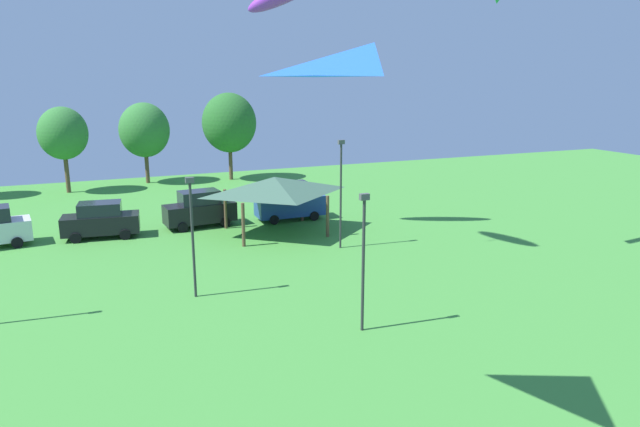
{
  "coord_description": "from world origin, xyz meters",
  "views": [
    {
      "loc": [
        -5.16,
        1.91,
        9.69
      ],
      "look_at": [
        0.33,
        15.06,
        6.27
      ],
      "focal_mm": 32.0,
      "sensor_mm": 36.0,
      "label": 1
    }
  ],
  "objects_px": {
    "parked_car_rightmost_in_row": "(290,202)",
    "light_post_0": "(341,188)",
    "parked_car_second_from_left": "(101,220)",
    "treeline_tree_4": "(229,123)",
    "light_post_3": "(192,230)",
    "light_post_2": "(363,254)",
    "park_pavilion": "(275,185)",
    "treeline_tree_2": "(63,133)",
    "kite_flying_5": "(374,87)",
    "treeline_tree_3": "(144,130)",
    "parked_car_third_from_left": "(200,209)"
  },
  "relations": [
    {
      "from": "parked_car_rightmost_in_row",
      "to": "light_post_3",
      "type": "relative_size",
      "value": 0.86
    },
    {
      "from": "treeline_tree_2",
      "to": "parked_car_rightmost_in_row",
      "type": "bearing_deg",
      "value": -48.68
    },
    {
      "from": "parked_car_rightmost_in_row",
      "to": "park_pavilion",
      "type": "bearing_deg",
      "value": -124.85
    },
    {
      "from": "light_post_3",
      "to": "kite_flying_5",
      "type": "bearing_deg",
      "value": -76.69
    },
    {
      "from": "light_post_3",
      "to": "treeline_tree_2",
      "type": "bearing_deg",
      "value": 101.17
    },
    {
      "from": "parked_car_third_from_left",
      "to": "treeline_tree_2",
      "type": "xyz_separation_m",
      "value": [
        -8.21,
        15.85,
        3.86
      ]
    },
    {
      "from": "kite_flying_5",
      "to": "light_post_2",
      "type": "height_order",
      "value": "kite_flying_5"
    },
    {
      "from": "park_pavilion",
      "to": "light_post_2",
      "type": "xyz_separation_m",
      "value": [
        -1.41,
        -15.07,
        0.05
      ]
    },
    {
      "from": "kite_flying_5",
      "to": "treeline_tree_2",
      "type": "xyz_separation_m",
      "value": [
        -8.3,
        39.76,
        -4.39
      ]
    },
    {
      "from": "light_post_2",
      "to": "treeline_tree_4",
      "type": "relative_size",
      "value": 0.66
    },
    {
      "from": "kite_flying_5",
      "to": "treeline_tree_2",
      "type": "bearing_deg",
      "value": 101.8
    },
    {
      "from": "light_post_2",
      "to": "light_post_3",
      "type": "height_order",
      "value": "light_post_2"
    },
    {
      "from": "light_post_0",
      "to": "treeline_tree_2",
      "type": "relative_size",
      "value": 0.86
    },
    {
      "from": "parked_car_second_from_left",
      "to": "parked_car_rightmost_in_row",
      "type": "height_order",
      "value": "parked_car_rightmost_in_row"
    },
    {
      "from": "parked_car_rightmost_in_row",
      "to": "treeline_tree_3",
      "type": "relative_size",
      "value": 0.63
    },
    {
      "from": "treeline_tree_4",
      "to": "park_pavilion",
      "type": "bearing_deg",
      "value": -96.06
    },
    {
      "from": "parked_car_third_from_left",
      "to": "treeline_tree_3",
      "type": "height_order",
      "value": "treeline_tree_3"
    },
    {
      "from": "parked_car_second_from_left",
      "to": "treeline_tree_4",
      "type": "distance_m",
      "value": 21.55
    },
    {
      "from": "parked_car_third_from_left",
      "to": "treeline_tree_2",
      "type": "bearing_deg",
      "value": 111.26
    },
    {
      "from": "light_post_0",
      "to": "parked_car_third_from_left",
      "type": "bearing_deg",
      "value": 129.42
    },
    {
      "from": "light_post_0",
      "to": "treeline_tree_3",
      "type": "relative_size",
      "value": 0.84
    },
    {
      "from": "parked_car_second_from_left",
      "to": "treeline_tree_2",
      "type": "xyz_separation_m",
      "value": [
        -2.06,
        16.17,
        3.95
      ]
    },
    {
      "from": "parked_car_third_from_left",
      "to": "treeline_tree_4",
      "type": "height_order",
      "value": "treeline_tree_4"
    },
    {
      "from": "light_post_2",
      "to": "light_post_3",
      "type": "relative_size",
      "value": 1.0
    },
    {
      "from": "treeline_tree_4",
      "to": "parked_car_second_from_left",
      "type": "bearing_deg",
      "value": -126.03
    },
    {
      "from": "treeline_tree_4",
      "to": "kite_flying_5",
      "type": "bearing_deg",
      "value": -98.63
    },
    {
      "from": "park_pavilion",
      "to": "light_post_2",
      "type": "relative_size",
      "value": 1.27
    },
    {
      "from": "park_pavilion",
      "to": "parked_car_rightmost_in_row",
      "type": "bearing_deg",
      "value": 54.72
    },
    {
      "from": "parked_car_third_from_left",
      "to": "light_post_0",
      "type": "distance_m",
      "value": 10.6
    },
    {
      "from": "light_post_2",
      "to": "light_post_3",
      "type": "xyz_separation_m",
      "value": [
        -5.37,
        6.05,
        -0.0
      ]
    },
    {
      "from": "parked_car_rightmost_in_row",
      "to": "kite_flying_5",
      "type": "bearing_deg",
      "value": -104.07
    },
    {
      "from": "parked_car_second_from_left",
      "to": "light_post_0",
      "type": "bearing_deg",
      "value": -24.33
    },
    {
      "from": "kite_flying_5",
      "to": "light_post_0",
      "type": "xyz_separation_m",
      "value": [
        6.47,
        15.92,
        -5.91
      ]
    },
    {
      "from": "parked_car_third_from_left",
      "to": "light_post_3",
      "type": "distance_m",
      "value": 12.77
    },
    {
      "from": "kite_flying_5",
      "to": "parked_car_third_from_left",
      "type": "height_order",
      "value": "kite_flying_5"
    },
    {
      "from": "parked_car_rightmost_in_row",
      "to": "light_post_0",
      "type": "bearing_deg",
      "value": -86.41
    },
    {
      "from": "light_post_0",
      "to": "parked_car_second_from_left",
      "type": "bearing_deg",
      "value": 148.92
    },
    {
      "from": "parked_car_rightmost_in_row",
      "to": "treeline_tree_4",
      "type": "distance_m",
      "value": 17.73
    },
    {
      "from": "kite_flying_5",
      "to": "treeline_tree_3",
      "type": "distance_m",
      "value": 42.14
    },
    {
      "from": "kite_flying_5",
      "to": "park_pavilion",
      "type": "distance_m",
      "value": 21.91
    },
    {
      "from": "parked_car_rightmost_in_row",
      "to": "treeline_tree_4",
      "type": "height_order",
      "value": "treeline_tree_4"
    },
    {
      "from": "light_post_0",
      "to": "light_post_2",
      "type": "xyz_separation_m",
      "value": [
        -3.84,
        -10.41,
        -0.41
      ]
    },
    {
      "from": "treeline_tree_2",
      "to": "treeline_tree_3",
      "type": "height_order",
      "value": "treeline_tree_3"
    },
    {
      "from": "light_post_2",
      "to": "treeline_tree_3",
      "type": "distance_m",
      "value": 36.64
    },
    {
      "from": "parked_car_second_from_left",
      "to": "parked_car_rightmost_in_row",
      "type": "relative_size",
      "value": 1.0
    },
    {
      "from": "light_post_2",
      "to": "treeline_tree_2",
      "type": "xyz_separation_m",
      "value": [
        -10.94,
        34.25,
        1.92
      ]
    },
    {
      "from": "parked_car_rightmost_in_row",
      "to": "treeline_tree_2",
      "type": "relative_size",
      "value": 0.64
    },
    {
      "from": "light_post_3",
      "to": "park_pavilion",
      "type": "bearing_deg",
      "value": 53.07
    },
    {
      "from": "park_pavilion",
      "to": "treeline_tree_2",
      "type": "bearing_deg",
      "value": 122.76
    },
    {
      "from": "light_post_2",
      "to": "treeline_tree_3",
      "type": "relative_size",
      "value": 0.74
    }
  ]
}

